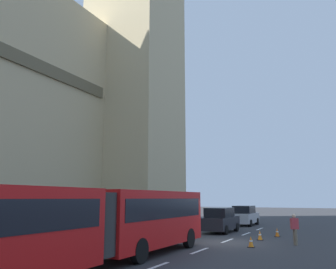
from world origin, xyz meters
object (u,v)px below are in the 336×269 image
at_px(traffic_cone_middle, 260,235).
at_px(pedestrian_near_cones, 295,228).
at_px(sedan_lead, 220,220).
at_px(sedan_trailing, 245,216).
at_px(traffic_cone_west, 251,242).
at_px(traffic_cone_east, 277,232).
at_px(articulated_bus, 85,221).

relative_size(traffic_cone_middle, pedestrian_near_cones, 0.34).
distance_m(sedan_lead, traffic_cone_middle, 5.16).
bearing_deg(sedan_trailing, traffic_cone_west, -164.53).
bearing_deg(traffic_cone_east, sedan_trailing, 26.74).
xyz_separation_m(articulated_bus, traffic_cone_east, (14.61, -4.35, -1.46)).
distance_m(sedan_trailing, traffic_cone_east, 9.90).
distance_m(articulated_bus, traffic_cone_east, 15.32).
bearing_deg(pedestrian_near_cones, traffic_cone_west, 135.07).
bearing_deg(traffic_cone_west, sedan_lead, 29.62).
xyz_separation_m(traffic_cone_middle, pedestrian_near_cones, (-1.43, -2.27, 0.63)).
bearing_deg(sedan_trailing, articulated_bus, -179.77).
relative_size(articulated_bus, sedan_trailing, 3.85).
relative_size(traffic_cone_west, pedestrian_near_cones, 0.34).
bearing_deg(traffic_cone_west, articulated_bus, 155.41).
distance_m(articulated_bus, traffic_cone_west, 9.68).
xyz_separation_m(articulated_bus, traffic_cone_middle, (12.15, -3.73, -1.46)).
xyz_separation_m(articulated_bus, sedan_trailing, (23.44, 0.09, -0.83)).
distance_m(sedan_lead, sedan_trailing, 7.76).
height_order(articulated_bus, traffic_cone_west, articulated_bus).
relative_size(sedan_lead, traffic_cone_west, 7.59).
bearing_deg(traffic_cone_middle, traffic_cone_west, -175.71).
height_order(traffic_cone_east, pedestrian_near_cones, pedestrian_near_cones).
xyz_separation_m(sedan_lead, traffic_cone_west, (-6.98, -3.97, -0.63)).
distance_m(articulated_bus, sedan_trailing, 23.45).
height_order(sedan_lead, traffic_cone_east, sedan_lead).
bearing_deg(traffic_cone_east, sedan_lead, 76.12).
bearing_deg(traffic_cone_west, pedestrian_near_cones, -44.93).
bearing_deg(sedan_lead, traffic_cone_west, -150.38).
bearing_deg(traffic_cone_east, pedestrian_near_cones, -157.20).
bearing_deg(pedestrian_near_cones, traffic_cone_middle, 57.72).
relative_size(traffic_cone_west, traffic_cone_middle, 1.00).
relative_size(sedan_trailing, traffic_cone_middle, 7.59).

